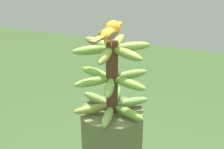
% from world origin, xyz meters
% --- Properties ---
extents(banana_bunch, '(0.34, 0.33, 0.33)m').
position_xyz_m(banana_bunch, '(0.00, -0.00, 1.39)').
color(banana_bunch, '#4C2D1E').
rests_on(banana_bunch, banana_tree).
extents(perched_bird, '(0.22, 0.07, 0.09)m').
position_xyz_m(perched_bird, '(-0.02, -0.00, 1.60)').
color(perched_bird, '#C68933').
rests_on(perched_bird, banana_bunch).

